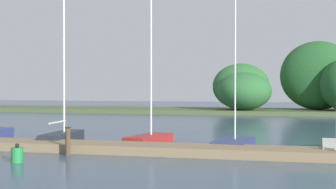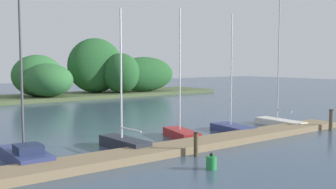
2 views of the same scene
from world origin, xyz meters
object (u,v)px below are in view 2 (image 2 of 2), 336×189
sailboat_4 (231,127)px  mooring_piling_2 (331,120)px  channel_buoy_0 (211,162)px  mooring_piling_1 (196,144)px  sailboat_3 (180,132)px  sailboat_5 (278,121)px  sailboat_1 (25,153)px  sailboat_2 (123,142)px

sailboat_4 → mooring_piling_2: bearing=-118.9°
sailboat_4 → channel_buoy_0: sailboat_4 is taller
mooring_piling_1 → mooring_piling_2: mooring_piling_2 is taller
sailboat_3 → sailboat_5: bearing=-80.8°
sailboat_1 → mooring_piling_1: 7.36m
sailboat_2 → channel_buoy_0: bearing=-173.6°
sailboat_2 → mooring_piling_2: 13.26m
mooring_piling_1 → sailboat_5: bearing=17.3°
sailboat_3 → mooring_piling_2: sailboat_3 is taller
sailboat_3 → mooring_piling_2: 9.62m
sailboat_4 → sailboat_5: (4.08, -0.37, 0.03)m
sailboat_2 → sailboat_3: 4.05m
sailboat_3 → mooring_piling_1: size_ratio=6.60×
sailboat_1 → mooring_piling_1: sailboat_1 is taller
sailboat_1 → mooring_piling_2: 17.79m
sailboat_2 → mooring_piling_1: (1.82, -3.27, 0.18)m
sailboat_4 → sailboat_2: bearing=98.2°
channel_buoy_0 → mooring_piling_1: bearing=64.5°
sailboat_3 → sailboat_5: 7.91m
sailboat_3 → mooring_piling_1: bearing=163.7°
sailboat_3 → sailboat_5: (7.88, -0.64, -0.03)m
sailboat_1 → sailboat_5: sailboat_5 is taller
sailboat_3 → sailboat_4: (3.81, -0.27, -0.06)m
sailboat_3 → sailboat_4: size_ratio=1.01×
sailboat_2 → sailboat_5: (11.90, -0.13, -0.07)m
sailboat_3 → mooring_piling_1: sailboat_3 is taller
sailboat_4 → channel_buoy_0: 8.86m
sailboat_1 → channel_buoy_0: (5.44, -5.63, -0.13)m
mooring_piling_2 → channel_buoy_0: (-11.96, -1.94, -0.39)m
sailboat_3 → mooring_piling_1: (-2.19, -3.78, 0.22)m
sailboat_1 → sailboat_5: size_ratio=0.93×
sailboat_3 → sailboat_2: bearing=111.0°
sailboat_2 → channel_buoy_0: size_ratio=10.16×
sailboat_2 → channel_buoy_0: (0.88, -5.26, -0.10)m
sailboat_4 → sailboat_5: 4.09m
sailboat_3 → channel_buoy_0: size_ratio=10.77×
channel_buoy_0 → sailboat_5: bearing=24.9°
sailboat_2 → sailboat_4: (7.82, 0.24, -0.10)m
sailboat_1 → mooring_piling_2: size_ratio=5.97×
mooring_piling_2 → channel_buoy_0: bearing=-170.8°
sailboat_4 → channel_buoy_0: (-6.95, -5.49, 0.00)m
sailboat_1 → sailboat_2: size_ratio=1.16×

